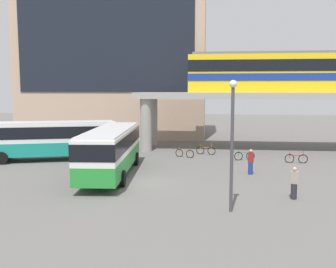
% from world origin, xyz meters
% --- Properties ---
extents(ground_plane, '(120.00, 120.00, 0.00)m').
position_xyz_m(ground_plane, '(0.00, 10.00, 0.00)').
color(ground_plane, '#605E5B').
extents(station_building, '(22.80, 10.17, 20.88)m').
position_xyz_m(station_building, '(-7.78, 24.91, 10.44)').
color(station_building, tan).
rests_on(station_building, ground_plane).
extents(elevated_platform, '(32.12, 5.88, 5.61)m').
position_xyz_m(elevated_platform, '(12.98, 14.78, 4.82)').
color(elevated_platform, '#9E9B93').
rests_on(elevated_platform, ground_plane).
extents(train, '(19.86, 2.96, 3.84)m').
position_xyz_m(train, '(11.99, 14.78, 7.58)').
color(train, yellow).
rests_on(train, elevated_platform).
extents(bus_main, '(3.26, 11.18, 3.22)m').
position_xyz_m(bus_main, '(-2.54, 2.10, 1.99)').
color(bus_main, '#268C33').
rests_on(bus_main, ground_plane).
extents(bus_secondary, '(11.31, 5.59, 3.22)m').
position_xyz_m(bus_secondary, '(-9.09, 7.01, 1.99)').
color(bus_secondary, teal).
rests_on(bus_secondary, ground_plane).
extents(bicycle_orange, '(1.75, 0.49, 1.04)m').
position_xyz_m(bicycle_orange, '(3.88, 11.28, 0.36)').
color(bicycle_orange, black).
rests_on(bicycle_orange, ground_plane).
extents(bicycle_red, '(1.79, 0.15, 1.04)m').
position_xyz_m(bicycle_red, '(11.14, 7.90, 0.36)').
color(bicycle_red, black).
rests_on(bicycle_red, ground_plane).
extents(bicycle_brown, '(1.66, 0.78, 1.04)m').
position_xyz_m(bicycle_brown, '(2.04, 9.52, 0.36)').
color(bicycle_brown, black).
rests_on(bicycle_brown, ground_plane).
extents(bicycle_green, '(1.74, 0.53, 1.04)m').
position_xyz_m(bicycle_green, '(7.12, 8.73, 0.36)').
color(bicycle_green, black).
rests_on(bicycle_green, ground_plane).
extents(pedestrian_at_kerb, '(0.44, 0.33, 1.76)m').
position_xyz_m(pedestrian_at_kerb, '(8.65, -2.56, 0.83)').
color(pedestrian_at_kerb, '#26262D').
rests_on(pedestrian_at_kerb, ground_plane).
extents(pedestrian_walking_across, '(0.42, 0.32, 1.77)m').
position_xyz_m(pedestrian_walking_across, '(7.01, 3.31, 0.83)').
color(pedestrian_walking_across, navy).
rests_on(pedestrian_walking_across, ground_plane).
extents(lamp_post, '(0.36, 0.36, 6.28)m').
position_xyz_m(lamp_post, '(5.15, -5.04, 3.71)').
color(lamp_post, '#3F3F44').
rests_on(lamp_post, ground_plane).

